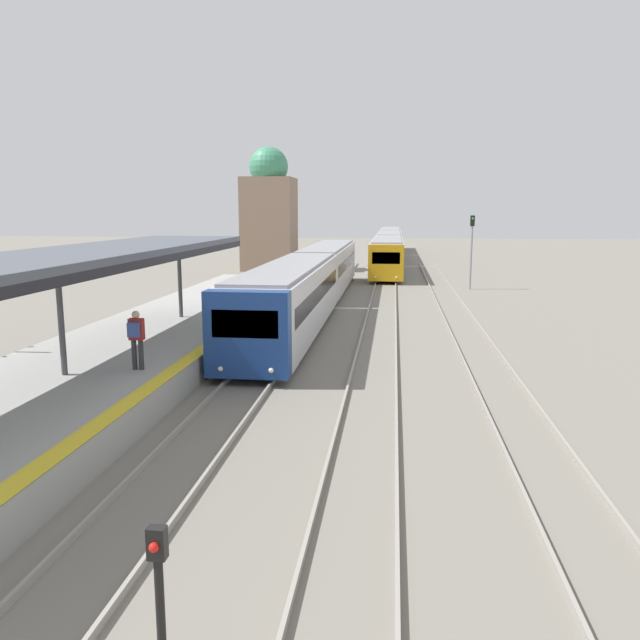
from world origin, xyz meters
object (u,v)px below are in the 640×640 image
object	(u,v)px
signal_post_near	(159,593)
signal_mast_far	(472,243)
person_on_platform	(136,335)
train_near	(313,278)
train_far	(389,245)

from	to	relation	value
signal_post_near	signal_mast_far	size ratio (longest dim) A/B	0.40
person_on_platform	train_near	xyz separation A→B (m)	(2.71, 17.03, -0.18)
train_far	signal_mast_far	size ratio (longest dim) A/B	9.17
person_on_platform	signal_post_near	size ratio (longest dim) A/B	0.84
train_near	train_far	world-z (taller)	train_near
train_far	person_on_platform	bearing A→B (deg)	-97.23
train_near	signal_post_near	world-z (taller)	train_near
train_near	signal_mast_far	size ratio (longest dim) A/B	6.26
person_on_platform	train_far	xyz separation A→B (m)	(6.48, 51.06, -0.20)
train_near	signal_post_near	bearing A→B (deg)	-86.00
signal_post_near	signal_mast_far	bearing A→B (deg)	78.47
person_on_platform	train_near	distance (m)	17.24
train_far	signal_mast_far	world-z (taller)	signal_mast_far
person_on_platform	train_near	size ratio (longest dim) A/B	0.05
train_near	person_on_platform	bearing A→B (deg)	-99.04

